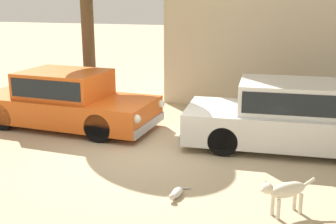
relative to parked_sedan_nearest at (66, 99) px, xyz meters
name	(u,v)px	position (x,y,z in m)	size (l,w,h in m)	color
ground_plane	(142,154)	(2.51, -1.35, -0.70)	(80.00, 80.00, 0.00)	tan
parked_sedan_nearest	(66,99)	(0.00, 0.00, 0.00)	(4.70, 2.08, 1.41)	#D15619
parked_sedan_second	(288,115)	(5.38, -0.03, 0.02)	(4.65, 2.10, 1.45)	silver
stray_dog_spotted	(285,191)	(5.42, -3.15, -0.31)	(0.82, 0.73, 0.61)	beige
stray_cat	(177,193)	(3.73, -3.03, -0.63)	(0.25, 0.62, 0.15)	beige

